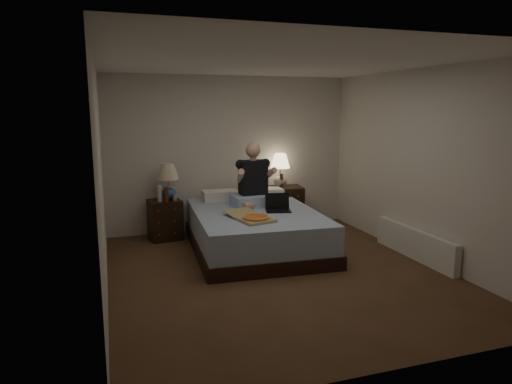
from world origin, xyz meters
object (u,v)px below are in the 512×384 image
object	(u,v)px
nightstand_left	(165,220)
laptop	(278,203)
person	(254,175)
nightstand_right	(286,207)
lamp_left	(168,182)
beer_bottle_right	(281,181)
bed	(256,230)
soda_can	(174,197)
lamp_right	(280,170)
beer_bottle_left	(166,194)
pizza_box	(256,218)
water_bottle	(160,193)
radiator	(415,244)

from	to	relation	value
nightstand_left	laptop	bearing A→B (deg)	-43.40
person	laptop	bearing A→B (deg)	-70.74
nightstand_right	lamp_left	world-z (taller)	lamp_left
beer_bottle_right	laptop	world-z (taller)	beer_bottle_right
beer_bottle_right	bed	bearing A→B (deg)	-128.06
nightstand_right	laptop	xyz separation A→B (m)	(-0.58, -1.17, 0.33)
nightstand_right	soda_can	size ratio (longest dim) A/B	6.91
laptop	soda_can	bearing A→B (deg)	156.29
nightstand_left	lamp_left	world-z (taller)	lamp_left
lamp_left	beer_bottle_right	distance (m)	1.86
lamp_left	lamp_right	bearing A→B (deg)	3.50
soda_can	person	world-z (taller)	person
nightstand_left	beer_bottle_left	bearing A→B (deg)	-91.86
beer_bottle_left	laptop	size ratio (longest dim) A/B	0.68
beer_bottle_left	pizza_box	distance (m)	1.66
nightstand_right	person	size ratio (longest dim) A/B	0.74
nightstand_left	person	world-z (taller)	person
lamp_left	beer_bottle_left	world-z (taller)	lamp_left
person	beer_bottle_right	bearing A→B (deg)	39.73
beer_bottle_left	laptop	xyz separation A→B (m)	(1.44, -0.90, -0.05)
soda_can	pizza_box	size ratio (longest dim) A/B	0.13
water_bottle	person	bearing A→B (deg)	-20.11
beer_bottle_right	laptop	size ratio (longest dim) A/B	0.68
bed	pizza_box	distance (m)	0.67
radiator	soda_can	bearing A→B (deg)	147.23
nightstand_right	beer_bottle_left	size ratio (longest dim) A/B	3.00
laptop	radiator	distance (m)	1.91
soda_can	beer_bottle_right	distance (m)	1.80
lamp_right	pizza_box	bearing A→B (deg)	-120.55
bed	lamp_right	xyz separation A→B (m)	(0.78, 1.06, 0.69)
beer_bottle_right	radiator	distance (m)	2.39
water_bottle	person	world-z (taller)	person
person	nightstand_right	bearing A→B (deg)	38.39
water_bottle	nightstand_left	bearing A→B (deg)	48.31
lamp_left	radiator	xyz separation A→B (m)	(2.99, -1.98, -0.69)
radiator	pizza_box	bearing A→B (deg)	167.20
lamp_left	soda_can	world-z (taller)	lamp_left
laptop	person	bearing A→B (deg)	124.95
person	bed	bearing A→B (deg)	-108.18
pizza_box	person	bearing A→B (deg)	60.20
bed	pizza_box	size ratio (longest dim) A/B	2.94
water_bottle	beer_bottle_right	xyz separation A→B (m)	(2.00, 0.14, 0.07)
water_bottle	pizza_box	xyz separation A→B (m)	(1.05, -1.41, -0.14)
beer_bottle_left	nightstand_right	bearing A→B (deg)	7.49
beer_bottle_left	beer_bottle_right	xyz separation A→B (m)	(1.91, 0.20, 0.08)
nightstand_left	beer_bottle_left	world-z (taller)	beer_bottle_left
bed	pizza_box	xyz separation A→B (m)	(-0.18, -0.56, 0.32)
lamp_right	laptop	bearing A→B (deg)	-112.23
beer_bottle_right	person	size ratio (longest dim) A/B	0.25
nightstand_left	pizza_box	distance (m)	1.81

